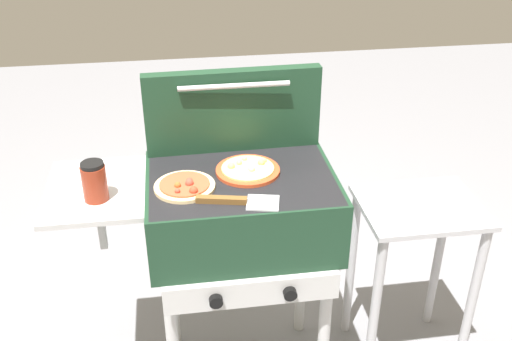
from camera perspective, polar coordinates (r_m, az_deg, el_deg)
The scene contains 7 objects.
grill at distance 2.07m, azimuth -1.74°, elevation -4.16°, with size 0.96×0.53×0.90m.
grill_lid_open at distance 2.12m, azimuth -2.21°, elevation 5.80°, with size 0.63×0.09×0.30m.
pizza_cheese at distance 2.02m, azimuth -0.79°, elevation 0.10°, with size 0.22×0.22×0.03m.
pizza_pepperoni at distance 1.94m, azimuth -6.84°, elevation -1.49°, with size 0.20×0.20×0.04m.
sauce_jar at distance 1.91m, azimuth -15.25°, elevation -1.02°, with size 0.08×0.08×0.13m.
spatula at distance 1.85m, azimuth -1.69°, elevation -2.96°, with size 0.27×0.11×0.02m.
prep_table at distance 2.36m, azimuth 14.91°, elevation -7.38°, with size 0.44×0.36×0.73m.
Camera 1 is at (-0.21, -1.72, 1.89)m, focal length 41.66 mm.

